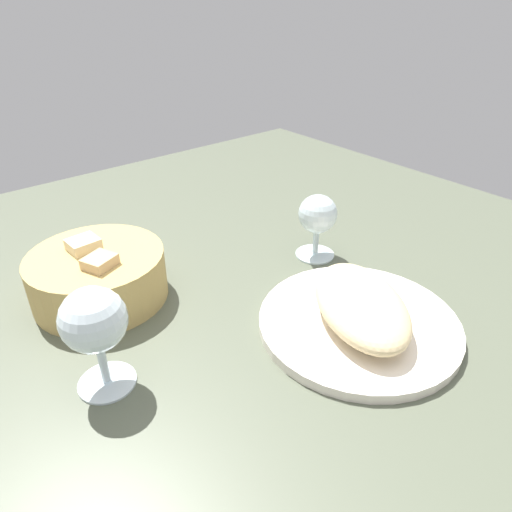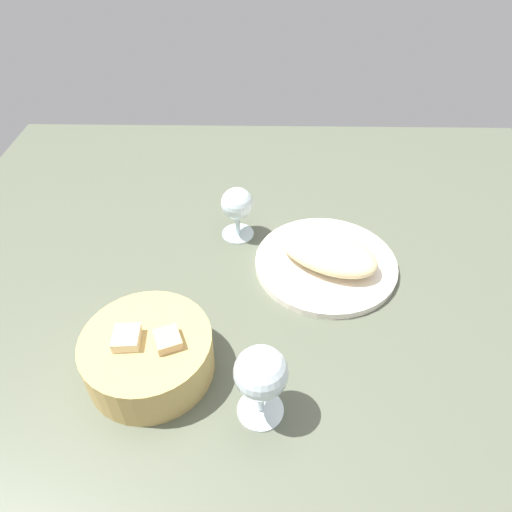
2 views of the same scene
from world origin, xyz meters
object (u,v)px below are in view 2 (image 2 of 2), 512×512
wine_glass_near (237,206)px  wine_glass_far (261,375)px  bread_basket (149,354)px  plate (326,264)px

wine_glass_near → wine_glass_far: (-5.12, 40.29, 1.69)cm
bread_basket → wine_glass_far: size_ratio=1.48×
wine_glass_far → wine_glass_near: bearing=-82.8°
bread_basket → wine_glass_far: bearing=158.0°
plate → wine_glass_near: size_ratio=2.44×
wine_glass_far → bread_basket: bearing=-22.0°
plate → wine_glass_near: bearing=-28.8°
wine_glass_near → wine_glass_far: bearing=97.2°
wine_glass_far → plate: bearing=-111.7°
plate → bread_basket: size_ratio=1.39×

